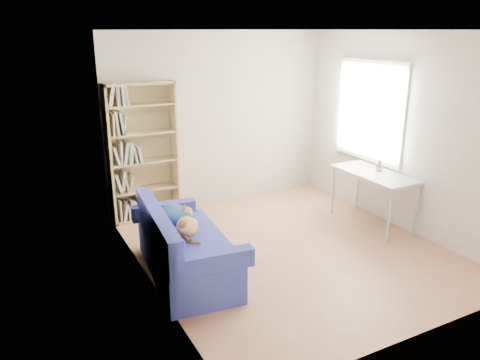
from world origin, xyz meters
The scene contains 6 objects.
ground centered at (0.00, 0.00, 0.00)m, with size 4.00×4.00×0.00m, color #A76C4B.
room_shell centered at (0.10, 0.03, 1.64)m, with size 3.54×4.04×2.62m.
sofa centered at (-1.38, 0.01, 0.31)m, with size 0.95×1.72×0.81m.
bookshelf centered at (-1.25, 1.83, 0.89)m, with size 0.97×0.30×1.93m.
desk centered at (1.45, 0.12, 0.68)m, with size 0.56×1.23×0.75m.
pen_cup centered at (1.57, 0.16, 0.81)m, with size 0.09×0.09×0.17m.
Camera 1 is at (-2.97, -4.42, 2.60)m, focal length 35.00 mm.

